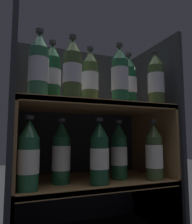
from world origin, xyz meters
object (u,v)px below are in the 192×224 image
object	(u,v)px
bottle_lower_front_1	(99,154)
bottle_lower_front_2	(154,153)
bottle_lower_back_0	(61,154)
bottle_upper_front_2	(120,76)
bottle_upper_back_1	(90,78)
bottle_lower_front_0	(29,157)
bottle_upper_back_2	(129,82)
bottle_upper_front_1	(72,70)
bottle_upper_front_0	(39,67)
bottle_upper_back_0	(52,74)
bottle_lower_back_1	(119,152)
bottle_upper_front_3	(156,80)

from	to	relation	value
bottle_lower_front_1	bottle_lower_front_2	world-z (taller)	same
bottle_lower_front_2	bottle_lower_back_0	size ratio (longest dim) A/B	1.00
bottle_upper_front_2	bottle_lower_front_1	bearing A→B (deg)	180.00
bottle_lower_front_2	bottle_upper_back_1	bearing A→B (deg)	163.14
bottle_lower_front_0	bottle_lower_front_2	size ratio (longest dim) A/B	1.00
bottle_upper_back_1	bottle_upper_back_2	bearing A→B (deg)	0.00
bottle_upper_front_1	bottle_upper_back_1	bearing A→B (deg)	37.98
bottle_upper_back_1	bottle_upper_front_0	bearing A→B (deg)	-160.70
bottle_upper_front_0	bottle_upper_back_0	xyz separation A→B (m)	(0.07, 0.08, 0.00)
bottle_lower_front_2	bottle_lower_back_1	distance (m)	0.16
bottle_upper_back_2	bottle_lower_front_2	xyz separation A→B (m)	(0.07, -0.08, -0.34)
bottle_upper_back_0	bottle_lower_back_1	size ratio (longest dim) A/B	1.00
bottle_lower_front_0	bottle_upper_front_2	bearing A→B (deg)	0.00
bottle_upper_back_2	bottle_upper_front_1	bearing A→B (deg)	-164.90
bottle_upper_front_0	bottle_lower_back_1	xyz separation A→B (m)	(0.39, 0.08, -0.34)
bottle_lower_front_2	bottle_lower_back_1	world-z (taller)	same
bottle_upper_front_3	bottle_lower_front_2	xyz separation A→B (m)	(-0.02, 0.00, -0.34)
bottle_upper_back_0	bottle_lower_front_1	xyz separation A→B (m)	(0.19, -0.08, -0.34)
bottle_upper_front_0	bottle_lower_front_2	world-z (taller)	bottle_upper_front_0
bottle_lower_back_1	bottle_upper_back_0	bearing A→B (deg)	-180.00
bottle_upper_front_0	bottle_upper_front_2	bearing A→B (deg)	0.00
bottle_upper_back_1	bottle_upper_back_2	distance (m)	0.20
bottle_lower_back_0	bottle_lower_front_2	bearing A→B (deg)	-11.73
bottle_upper_front_0	bottle_lower_front_0	size ratio (longest dim) A/B	1.00
bottle_upper_front_2	bottle_upper_back_1	bearing A→B (deg)	142.02
bottle_upper_front_0	bottle_lower_back_0	size ratio (longest dim) A/B	1.00
bottle_lower_front_0	bottle_lower_front_1	bearing A→B (deg)	0.00
bottle_lower_front_0	bottle_lower_back_0	bearing A→B (deg)	31.42
bottle_upper_back_0	bottle_lower_back_0	size ratio (longest dim) A/B	1.00
bottle_upper_front_3	bottle_upper_back_0	distance (m)	0.48
bottle_upper_back_0	bottle_upper_back_1	xyz separation A→B (m)	(0.17, 0.00, -0.00)
bottle_upper_front_2	bottle_lower_back_1	xyz separation A→B (m)	(0.04, 0.08, -0.34)
bottle_upper_front_1	bottle_upper_back_0	bearing A→B (deg)	128.21
bottle_upper_back_1	bottle_lower_back_0	world-z (taller)	bottle_upper_back_1
bottle_upper_back_0	bottle_lower_front_2	distance (m)	0.57
bottle_upper_front_0	bottle_upper_front_3	xyz separation A→B (m)	(0.54, 0.00, -0.00)
bottle_upper_front_2	bottle_lower_front_2	bearing A→B (deg)	0.00
bottle_lower_back_0	bottle_lower_front_1	bearing A→B (deg)	-31.42
bottle_lower_front_0	bottle_upper_front_3	bearing A→B (deg)	0.00
bottle_upper_front_2	bottle_lower_front_0	bearing A→B (deg)	180.00
bottle_lower_front_1	bottle_lower_front_2	distance (m)	0.27
bottle_upper_back_1	bottle_lower_front_0	xyz separation A→B (m)	(-0.27, -0.08, -0.34)
bottle_lower_front_2	bottle_upper_front_3	bearing A→B (deg)	0.00
bottle_upper_back_1	bottle_lower_front_1	bearing A→B (deg)	-83.13
bottle_lower_back_0	bottle_lower_back_1	xyz separation A→B (m)	(0.27, 0.00, 0.00)
bottle_lower_front_0	bottle_lower_front_1	size ratio (longest dim) A/B	1.00
bottle_upper_front_2	bottle_lower_front_2	xyz separation A→B (m)	(0.17, 0.00, -0.34)
bottle_upper_front_1	bottle_upper_front_2	xyz separation A→B (m)	(0.22, -0.00, -0.00)
bottle_upper_front_1	bottle_upper_back_0	xyz separation A→B (m)	(-0.07, 0.08, 0.00)
bottle_upper_front_1	bottle_upper_front_2	size ratio (longest dim) A/B	1.00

